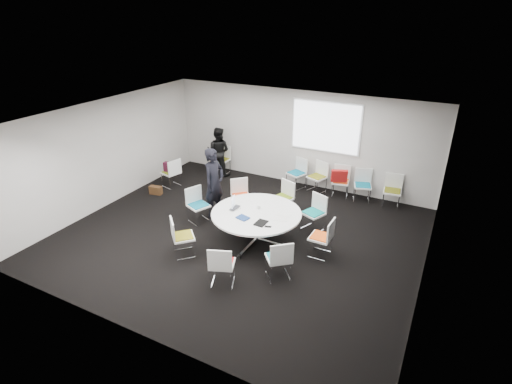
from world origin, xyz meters
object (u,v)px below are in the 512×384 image
at_px(chair_back_b, 317,183).
at_px(chair_back_e, 391,197).
at_px(chair_ring_f, 183,243).
at_px(maroon_bag, 170,167).
at_px(chair_ring_b, 313,219).
at_px(chair_back_a, 296,179).
at_px(chair_back_d, 362,191).
at_px(laptop, 236,209).
at_px(conference_table, 256,221).
at_px(chair_spare_left, 172,178).
at_px(chair_ring_e, 199,212).
at_px(person_main, 214,183).
at_px(chair_person_back, 222,165).
at_px(chair_ring_c, 282,204).
at_px(cup, 259,207).
at_px(chair_ring_a, 321,244).
at_px(chair_back_c, 340,187).
at_px(brown_bag, 156,190).
at_px(chair_ring_h, 279,266).
at_px(person_back, 218,152).
at_px(chair_ring_d, 241,202).
at_px(chair_ring_g, 222,272).

bearing_deg(chair_back_b, chair_back_e, -158.22).
height_order(chair_ring_f, maroon_bag, chair_ring_f).
xyz_separation_m(chair_ring_b, chair_back_a, (-1.29, 2.13, 0.00)).
relative_size(chair_back_d, maroon_bag, 2.20).
bearing_deg(laptop, conference_table, -79.58).
xyz_separation_m(chair_spare_left, laptop, (3.14, -1.61, 0.47)).
relative_size(chair_ring_e, chair_back_a, 1.00).
relative_size(chair_back_b, person_main, 0.49).
xyz_separation_m(chair_ring_f, chair_person_back, (-1.74, 4.38, 0.00)).
xyz_separation_m(chair_ring_c, cup, (-0.03, -1.29, 0.50)).
relative_size(chair_ring_a, laptop, 2.89).
relative_size(chair_ring_f, chair_back_c, 1.00).
xyz_separation_m(chair_ring_e, laptop, (1.21, -0.21, 0.47)).
bearing_deg(brown_bag, chair_ring_h, -22.20).
bearing_deg(chair_spare_left, chair_back_c, -55.14).
height_order(chair_ring_b, person_back, person_back).
bearing_deg(person_back, laptop, 117.13).
bearing_deg(chair_ring_a, chair_ring_b, 29.32).
distance_m(chair_back_c, chair_person_back, 3.89).
height_order(chair_ring_d, person_main, person_main).
bearing_deg(chair_ring_d, conference_table, 89.59).
bearing_deg(chair_ring_c, chair_ring_b, 178.18).
distance_m(chair_back_b, person_back, 3.25).
bearing_deg(chair_ring_c, brown_bag, 29.37).
xyz_separation_m(chair_ring_c, chair_ring_d, (-0.99, -0.40, 0.00)).
relative_size(chair_ring_c, chair_back_c, 1.00).
distance_m(conference_table, chair_ring_d, 1.49).
xyz_separation_m(chair_ring_a, cup, (-1.54, 0.08, 0.50)).
height_order(chair_person_back, person_main, person_main).
relative_size(chair_person_back, person_back, 0.57).
bearing_deg(cup, chair_ring_a, -3.03).
bearing_deg(chair_ring_d, brown_bag, -39.52).
distance_m(chair_ring_b, chair_back_b, 2.24).
bearing_deg(conference_table, chair_ring_c, 90.12).
height_order(chair_ring_b, chair_ring_h, same).
relative_size(chair_ring_e, chair_ring_h, 1.00).
bearing_deg(chair_person_back, conference_table, 132.85).
height_order(chair_spare_left, maroon_bag, chair_spare_left).
bearing_deg(chair_ring_e, chair_ring_f, 44.44).
bearing_deg(chair_person_back, chair_ring_b, 152.08).
relative_size(person_main, brown_bag, 5.01).
xyz_separation_m(chair_ring_e, chair_person_back, (-1.19, 3.01, 0.00)).
bearing_deg(laptop, person_back, 41.51).
bearing_deg(chair_back_b, conference_table, 105.99).
distance_m(chair_ring_c, chair_person_back, 3.33).
xyz_separation_m(chair_back_b, chair_spare_left, (-3.94, -1.66, 0.00)).
bearing_deg(chair_ring_a, laptop, 95.68).
height_order(chair_ring_f, chair_back_a, same).
relative_size(chair_ring_c, chair_ring_g, 1.00).
xyz_separation_m(chair_ring_f, chair_spare_left, (-2.48, 2.77, 0.00)).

